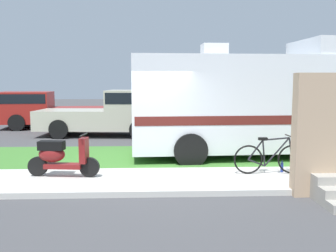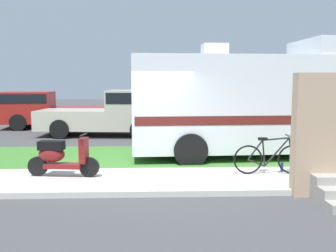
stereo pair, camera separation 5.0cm
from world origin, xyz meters
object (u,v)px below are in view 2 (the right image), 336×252
pickup_truck_near (117,112)px  pickup_truck_far (45,109)px  bicycle (270,158)px  scooter (60,156)px  motorhome_rv (252,102)px  bottle_green (282,167)px

pickup_truck_near → pickup_truck_far: pickup_truck_near is taller
bicycle → scooter: bearing=-179.4°
motorhome_rv → pickup_truck_far: bearing=137.8°
scooter → bottle_green: bearing=2.3°
pickup_truck_near → bottle_green: pickup_truck_near is taller
motorhome_rv → bicycle: 2.77m
pickup_truck_far → scooter: bearing=-72.3°
bicycle → pickup_truck_near: size_ratio=0.31×
scooter → motorhome_rv: bearing=27.3°
pickup_truck_near → pickup_truck_far: size_ratio=1.00×
bicycle → pickup_truck_far: bearing=128.7°
motorhome_rv → bottle_green: bearing=-86.6°
bicycle → motorhome_rv: bearing=85.5°
pickup_truck_far → bicycle: bearing=-51.3°
pickup_truck_near → pickup_truck_far: bearing=143.5°
motorhome_rv → bottle_green: 2.75m
motorhome_rv → pickup_truck_far: size_ratio=1.27×
scooter → bicycle: size_ratio=0.96×
pickup_truck_near → bottle_green: (4.55, -6.99, -0.76)m
scooter → pickup_truck_far: (-3.18, 9.95, 0.36)m
bicycle → bottle_green: size_ratio=6.00×
scooter → pickup_truck_near: bearing=85.7°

